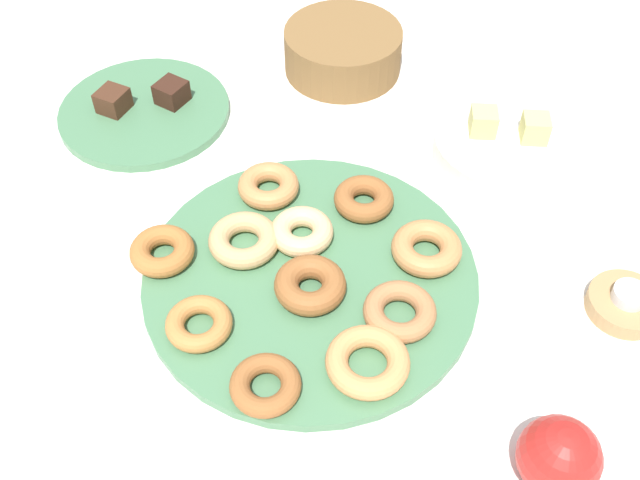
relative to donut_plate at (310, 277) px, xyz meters
name	(u,v)px	position (x,y,z in m)	size (l,w,h in m)	color
ground_plane	(310,280)	(0.00, 0.00, -0.01)	(2.40, 2.40, 0.00)	white
donut_plate	(310,277)	(0.00, 0.00, 0.00)	(0.41, 0.41, 0.01)	#4C7F56
donut_0	(364,199)	(0.02, 0.13, 0.02)	(0.08, 0.08, 0.03)	#995B2D
donut_1	(427,248)	(0.12, 0.08, 0.02)	(0.09, 0.09, 0.03)	#C6844C
donut_2	(302,232)	(-0.03, 0.05, 0.02)	(0.08, 0.08, 0.03)	#EABC84
donut_3	(244,240)	(-0.09, 0.01, 0.02)	(0.09, 0.09, 0.03)	tan
donut_4	(265,385)	(0.02, -0.17, 0.02)	(0.08, 0.08, 0.02)	#995B2D
donut_5	(162,251)	(-0.18, -0.05, 0.02)	(0.08, 0.08, 0.03)	#AD6B33
donut_6	(368,362)	(0.11, -0.10, 0.02)	(0.09, 0.09, 0.03)	tan
donut_7	(199,324)	(-0.08, -0.13, 0.02)	(0.08, 0.08, 0.02)	#BC7A3D
donut_8	(268,186)	(-0.11, 0.10, 0.02)	(0.08, 0.08, 0.03)	#C6844C
donut_9	(400,311)	(0.12, -0.02, 0.02)	(0.09, 0.09, 0.02)	#B27547
donut_10	(310,285)	(0.01, -0.03, 0.02)	(0.09, 0.09, 0.03)	#995B2D
cake_plate	(145,112)	(-0.36, 0.19, 0.00)	(0.26, 0.26, 0.01)	#4C7F56
brownie_near	(113,100)	(-0.40, 0.17, 0.02)	(0.04, 0.04, 0.03)	#472819
brownie_far	(172,93)	(-0.33, 0.22, 0.02)	(0.04, 0.04, 0.03)	#381E14
candle_holder	(625,304)	(0.36, 0.11, 0.00)	(0.09, 0.09, 0.02)	tan
tealight	(630,295)	(0.36, 0.11, 0.02)	(0.04, 0.04, 0.01)	silver
basket	(343,50)	(-0.13, 0.42, 0.03)	(0.19, 0.19, 0.07)	brown
fruit_bowl	(503,147)	(0.16, 0.32, 0.01)	(0.20, 0.20, 0.03)	silver
melon_chunk_left	(483,122)	(0.13, 0.32, 0.05)	(0.04, 0.04, 0.04)	#DBD67A
melon_chunk_right	(535,128)	(0.19, 0.33, 0.05)	(0.04, 0.04, 0.04)	#DBD67A
apple	(559,457)	(0.32, -0.14, 0.03)	(0.08, 0.08, 0.08)	red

